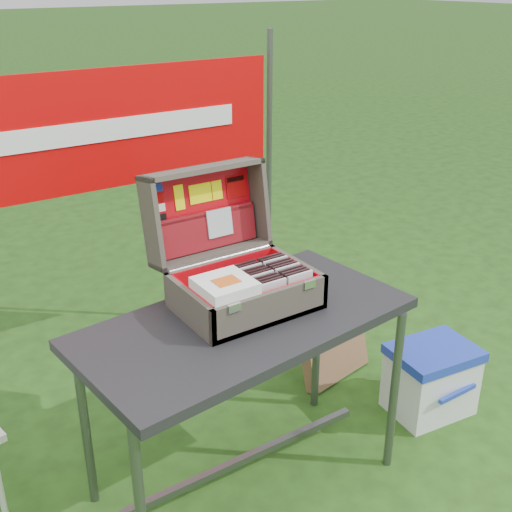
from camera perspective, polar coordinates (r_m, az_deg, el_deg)
ground at (r=2.83m, az=-0.53°, el=-19.88°), size 80.00×80.00×0.00m
table at (r=2.61m, az=-0.95°, el=-13.04°), size 1.31×0.75×0.78m
table_top at (r=2.40m, az=-1.01°, el=-5.93°), size 1.31×0.75×0.04m
table_leg_fl at (r=2.25m, az=-10.23°, el=-21.31°), size 0.04×0.04×0.74m
table_leg_fr at (r=2.76m, az=12.18°, el=-11.79°), size 0.04×0.04×0.74m
table_leg_bl at (r=2.62m, az=-14.94°, el=-14.33°), size 0.04×0.04×0.74m
table_leg_br at (r=3.07m, az=5.45°, el=-7.37°), size 0.04×0.04×0.74m
table_brace at (r=2.78m, az=-0.91°, el=-17.52°), size 1.10×0.03×0.03m
suitcase at (r=2.41m, az=-1.73°, el=1.08°), size 0.51×0.52×0.48m
suitcase_base_bottom at (r=2.46m, az=-0.92°, el=-4.32°), size 0.51×0.36×0.02m
suitcase_base_wall_front at (r=2.31m, az=1.39°, el=-4.72°), size 0.51×0.02×0.14m
suitcase_base_wall_back at (r=2.57m, az=-3.00°, el=-1.67°), size 0.51×0.02×0.14m
suitcase_base_wall_left at (r=2.33m, az=-5.98°, el=-4.61°), size 0.02×0.36×0.14m
suitcase_base_wall_right at (r=2.56m, az=3.66°, el=-1.74°), size 0.02×0.36×0.14m
suitcase_liner_floor at (r=2.46m, az=-0.92°, el=-4.05°), size 0.47×0.32×0.01m
suitcase_latch_left at (r=2.20m, az=-1.94°, el=-4.63°), size 0.05×0.01×0.03m
suitcase_latch_right at (r=2.36m, az=4.78°, el=-2.52°), size 0.05×0.01×0.03m
suitcase_hinge at (r=2.55m, az=-3.15°, el=-0.21°), size 0.46×0.02×0.02m
suitcase_lid_back at (r=2.61m, az=-4.97°, el=4.08°), size 0.51×0.08×0.36m
suitcase_lid_rim_far at (r=2.54m, az=-4.81°, el=7.71°), size 0.51×0.14×0.04m
suitcase_lid_rim_near at (r=2.60m, az=-3.92°, el=0.26°), size 0.51×0.14×0.04m
suitcase_lid_rim_left at (r=2.46m, az=-9.29°, el=2.82°), size 0.02×0.20×0.38m
suitcase_lid_rim_right at (r=2.68m, az=0.18°, el=4.93°), size 0.02×0.20×0.38m
suitcase_lid_liner at (r=2.60m, az=-4.84°, el=4.05°), size 0.46×0.06×0.31m
suitcase_liner_wall_front at (r=2.32m, az=1.20°, el=-4.38°), size 0.47×0.01×0.12m
suitcase_liner_wall_back at (r=2.55m, az=-2.85°, el=-1.57°), size 0.47×0.01×0.12m
suitcase_liner_wall_left at (r=2.33m, az=-5.71°, el=-4.32°), size 0.01×0.32×0.12m
suitcase_liner_wall_right at (r=2.55m, az=3.43°, el=-1.61°), size 0.01×0.32×0.12m
suitcase_lid_pocket at (r=2.60m, az=-4.42°, el=2.21°), size 0.45×0.06×0.15m
suitcase_pocket_edge at (r=2.58m, az=-4.54°, el=3.74°), size 0.44×0.02×0.02m
suitcase_pocket_cd at (r=2.61m, az=-3.26°, el=2.98°), size 0.11×0.03×0.11m
lid_sticker_cc_a at (r=2.50m, az=-8.85°, el=6.02°), size 0.05×0.01×0.03m
lid_sticker_cc_b at (r=2.50m, az=-8.72°, el=5.13°), size 0.05×0.01×0.03m
lid_sticker_cc_c at (r=2.51m, az=-8.60°, el=4.23°), size 0.05×0.01×0.03m
lid_sticker_cc_d at (r=2.52m, az=-8.48°, el=3.35°), size 0.05×0.01×0.03m
lid_card_neon_tall at (r=2.54m, az=-6.83°, el=5.18°), size 0.04×0.02×0.10m
lid_card_neon_main at (r=2.58m, az=-4.96°, el=5.57°), size 0.10×0.02×0.08m
lid_card_neon_small at (r=2.62m, az=-3.48°, el=5.88°), size 0.05×0.02×0.08m
lid_sticker_band at (r=2.66m, az=-1.80°, el=6.22°), size 0.09×0.02×0.09m
lid_sticker_band_bar at (r=2.66m, az=-1.86°, el=6.85°), size 0.08×0.01×0.02m
cd_left_0 at (r=2.34m, az=1.54°, el=-3.69°), size 0.11×0.01×0.13m
cd_left_1 at (r=2.36m, az=1.26°, el=-3.51°), size 0.11×0.01×0.13m
cd_left_2 at (r=2.37m, az=0.98°, el=-3.32°), size 0.11×0.01×0.13m
cd_left_3 at (r=2.39m, az=0.71°, el=-3.14°), size 0.11×0.01×0.13m
cd_left_4 at (r=2.40m, az=0.44°, el=-2.96°), size 0.11×0.01×0.13m
cd_left_5 at (r=2.41m, az=0.18°, el=-2.79°), size 0.11×0.01×0.13m
cd_left_6 at (r=2.43m, az=-0.09°, el=-2.61°), size 0.11×0.01×0.13m
cd_left_7 at (r=2.44m, az=-0.35°, el=-2.44°), size 0.11×0.01×0.13m
cd_left_8 at (r=2.46m, az=-0.60°, el=-2.27°), size 0.11×0.01×0.13m
cd_left_9 at (r=2.47m, az=-0.85°, el=-2.10°), size 0.11×0.01×0.13m
cd_left_10 at (r=2.49m, az=-1.10°, el=-1.93°), size 0.11×0.01×0.13m
cd_right_0 at (r=2.41m, az=3.92°, el=-2.94°), size 0.11×0.01×0.13m
cd_right_1 at (r=2.42m, az=3.63°, el=-2.76°), size 0.11×0.01×0.13m
cd_right_2 at (r=2.44m, az=3.35°, el=-2.59°), size 0.11×0.01×0.13m
cd_right_3 at (r=2.45m, az=3.07°, el=-2.42°), size 0.11×0.01×0.13m
cd_right_4 at (r=2.46m, az=2.80°, el=-2.25°), size 0.11×0.01×0.13m
cd_right_5 at (r=2.48m, az=2.52°, el=-2.08°), size 0.11×0.01×0.13m
cd_right_6 at (r=2.49m, az=2.25°, el=-1.91°), size 0.11×0.01×0.13m
cd_right_7 at (r=2.51m, az=1.99°, el=-1.75°), size 0.11×0.01×0.13m
cd_right_8 at (r=2.52m, az=1.73°, el=-1.58°), size 0.11×0.01×0.13m
cd_right_9 at (r=2.54m, az=1.46°, el=-1.42°), size 0.11×0.01×0.13m
cd_right_10 at (r=2.55m, az=1.21°, el=-1.27°), size 0.11×0.01×0.13m
songbook_0 at (r=2.29m, az=-2.77°, el=-3.02°), size 0.19×0.19×0.00m
songbook_1 at (r=2.29m, az=-2.78°, el=-2.90°), size 0.19×0.19×0.00m
songbook_2 at (r=2.29m, az=-2.78°, el=-2.79°), size 0.19×0.19×0.00m
songbook_3 at (r=2.28m, az=-2.78°, el=-2.68°), size 0.19×0.19×0.00m
songbook_4 at (r=2.28m, az=-2.78°, el=-2.57°), size 0.19×0.19×0.00m
songbook_5 at (r=2.28m, az=-2.79°, el=-2.46°), size 0.19×0.19×0.00m
songbook_6 at (r=2.28m, az=-2.79°, el=-2.34°), size 0.19×0.19×0.00m
songbook_7 at (r=2.28m, az=-2.79°, el=-2.23°), size 0.19×0.19×0.00m
songbook_graphic at (r=2.27m, az=-2.66°, el=-2.23°), size 0.09×0.07×0.00m
cooler at (r=3.24m, az=15.27°, el=-10.53°), size 0.43×0.34×0.35m
cooler_body at (r=3.25m, az=15.23°, el=-10.87°), size 0.41×0.32×0.30m
cooler_lid at (r=3.16m, az=15.56°, el=-8.27°), size 0.43×0.34×0.05m
cooler_handle at (r=3.15m, az=17.47°, el=-11.58°), size 0.23×0.02×0.02m
chair_leg_fr at (r=2.69m, az=-21.77°, el=-18.73°), size 0.02×0.02×0.42m
cardboard_box at (r=3.38m, az=6.81°, el=-7.13°), size 0.46×0.25×0.46m
banner_post_right at (r=3.61m, az=1.14°, el=5.99°), size 0.03×0.03×1.70m
banner at (r=3.09m, az=-12.00°, el=11.07°), size 1.60×0.02×0.55m
banner_text at (r=3.08m, az=-11.91°, el=11.04°), size 1.20×0.00×0.10m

